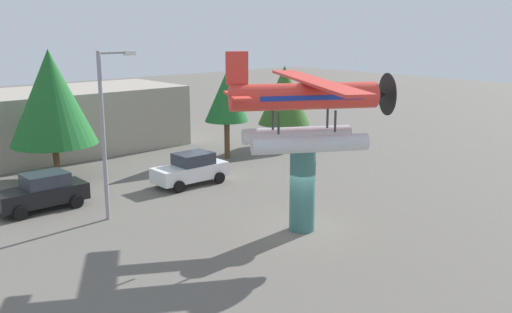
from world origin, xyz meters
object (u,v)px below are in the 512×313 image
object	(u,v)px
floatplane_monument	(307,108)
car_mid_white	(191,169)
tree_far_east	(284,95)
tree_center_back	(227,97)
car_near_black	(42,192)
storefront_building	(69,120)
streetlight_primary	(107,123)
tree_east	(51,97)
display_pedestal	(302,189)

from	to	relation	value
floatplane_monument	car_mid_white	distance (m)	10.23
tree_far_east	tree_center_back	bearing A→B (deg)	-177.61
car_near_black	storefront_building	bearing A→B (deg)	-119.43
car_mid_white	tree_center_back	world-z (taller)	tree_center_back
car_mid_white	storefront_building	distance (m)	12.99
floatplane_monument	car_mid_white	bearing A→B (deg)	116.93
car_near_black	streetlight_primary	bearing A→B (deg)	118.68
streetlight_primary	tree_center_back	xyz separation A→B (m)	(11.60, 6.05, -0.36)
tree_center_back	tree_east	bearing A→B (deg)	168.08
car_near_black	tree_center_back	xyz separation A→B (m)	(13.45, 2.66, 3.18)
tree_center_back	streetlight_primary	bearing A→B (deg)	-152.46
tree_center_back	car_mid_white	bearing A→B (deg)	-146.05
streetlight_primary	storefront_building	size ratio (longest dim) A/B	0.50
floatplane_monument	tree_center_back	distance (m)	14.33
display_pedestal	tree_east	distance (m)	16.05
streetlight_primary	tree_far_east	bearing A→B (deg)	20.17
car_mid_white	storefront_building	size ratio (longest dim) A/B	0.28
storefront_building	tree_center_back	size ratio (longest dim) A/B	2.67
floatplane_monument	tree_east	distance (m)	15.90
floatplane_monument	tree_far_east	world-z (taller)	floatplane_monument
car_near_black	car_mid_white	xyz separation A→B (m)	(7.90, -1.08, 0.00)
tree_east	tree_far_east	xyz separation A→B (m)	(16.18, -2.03, -0.99)
car_mid_white	tree_far_east	bearing A→B (deg)	-160.24
tree_east	tree_far_east	world-z (taller)	tree_east
streetlight_primary	car_mid_white	bearing A→B (deg)	20.91
streetlight_primary	storefront_building	world-z (taller)	streetlight_primary
car_near_black	car_mid_white	world-z (taller)	same
display_pedestal	storefront_building	xyz separation A→B (m)	(-0.65, 22.00, 0.34)
display_pedestal	storefront_building	size ratio (longest dim) A/B	0.24
display_pedestal	floatplane_monument	xyz separation A→B (m)	(0.11, -0.07, 3.50)
car_mid_white	storefront_building	xyz separation A→B (m)	(-1.25, 12.87, 1.28)
floatplane_monument	storefront_building	world-z (taller)	floatplane_monument
storefront_building	tree_far_east	world-z (taller)	tree_far_east
tree_east	tree_far_east	size ratio (longest dim) A/B	1.27
storefront_building	tree_far_east	xyz separation A→B (m)	(12.29, -8.90, 1.57)
car_near_black	storefront_building	world-z (taller)	storefront_building
display_pedestal	car_mid_white	size ratio (longest dim) A/B	0.87
display_pedestal	car_near_black	distance (m)	12.59
display_pedestal	tree_east	bearing A→B (deg)	106.68
car_near_black	streetlight_primary	size ratio (longest dim) A/B	0.55
car_near_black	storefront_building	xyz separation A→B (m)	(6.65, 11.78, 1.28)
car_mid_white	tree_far_east	distance (m)	12.08
tree_center_back	storefront_building	bearing A→B (deg)	126.69
streetlight_primary	tree_far_east	distance (m)	18.22
floatplane_monument	streetlight_primary	world-z (taller)	floatplane_monument
display_pedestal	storefront_building	distance (m)	22.01
storefront_building	tree_east	xyz separation A→B (m)	(-3.88, -6.87, 2.55)
car_mid_white	tree_east	bearing A→B (deg)	-49.46
storefront_building	tree_center_back	world-z (taller)	tree_center_back
car_mid_white	storefront_building	bearing A→B (deg)	-84.47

